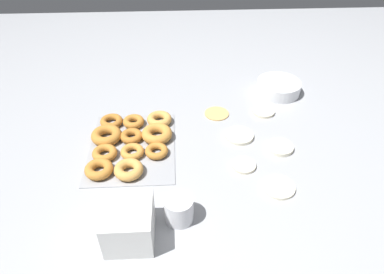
# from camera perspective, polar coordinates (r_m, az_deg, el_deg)

# --- Properties ---
(ground_plane) EXTENTS (3.00, 3.00, 0.00)m
(ground_plane) POSITION_cam_1_polar(r_m,az_deg,el_deg) (1.30, 4.37, -1.25)
(ground_plane) COLOR #9EA0A5
(pancake_0) EXTENTS (0.09, 0.09, 0.01)m
(pancake_0) POSITION_cam_1_polar(r_m,az_deg,el_deg) (1.49, 11.81, 4.19)
(pancake_0) COLOR beige
(pancake_0) RESTS_ON ground_plane
(pancake_1) EXTENTS (0.11, 0.11, 0.01)m
(pancake_1) POSITION_cam_1_polar(r_m,az_deg,el_deg) (1.34, 7.85, 0.23)
(pancake_1) COLOR silver
(pancake_1) RESTS_ON ground_plane
(pancake_2) EXTENTS (0.11, 0.11, 0.01)m
(pancake_2) POSITION_cam_1_polar(r_m,az_deg,el_deg) (1.17, 14.23, -8.09)
(pancake_2) COLOR silver
(pancake_2) RESTS_ON ground_plane
(pancake_3) EXTENTS (0.09, 0.09, 0.01)m
(pancake_3) POSITION_cam_1_polar(r_m,az_deg,el_deg) (1.22, 8.62, -4.67)
(pancake_3) COLOR beige
(pancake_3) RESTS_ON ground_plane
(pancake_4) EXTENTS (0.10, 0.10, 0.01)m
(pancake_4) POSITION_cam_1_polar(r_m,az_deg,el_deg) (1.46, 4.14, 3.99)
(pancake_4) COLOR tan
(pancake_4) RESTS_ON ground_plane
(pancake_5) EXTENTS (0.10, 0.10, 0.02)m
(pancake_5) POSITION_cam_1_polar(r_m,az_deg,el_deg) (1.32, 14.46, -1.66)
(pancake_5) COLOR silver
(pancake_5) RESTS_ON ground_plane
(donut_tray) EXTENTS (0.40, 0.32, 0.04)m
(donut_tray) POSITION_cam_1_polar(r_m,az_deg,el_deg) (1.30, -10.22, -0.78)
(donut_tray) COLOR #93969B
(donut_tray) RESTS_ON ground_plane
(batter_bowl) EXTENTS (0.20, 0.20, 0.06)m
(batter_bowl) POSITION_cam_1_polar(r_m,az_deg,el_deg) (1.64, 14.21, 8.04)
(batter_bowl) COLOR white
(batter_bowl) RESTS_ON ground_plane
(container_stack) EXTENTS (0.15, 0.13, 0.12)m
(container_stack) POSITION_cam_1_polar(r_m,az_deg,el_deg) (0.99, -10.47, -13.92)
(container_stack) COLOR white
(container_stack) RESTS_ON ground_plane
(paper_cup) EXTENTS (0.09, 0.09, 0.08)m
(paper_cup) POSITION_cam_1_polar(r_m,az_deg,el_deg) (1.03, -2.20, -11.94)
(paper_cup) COLOR white
(paper_cup) RESTS_ON ground_plane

